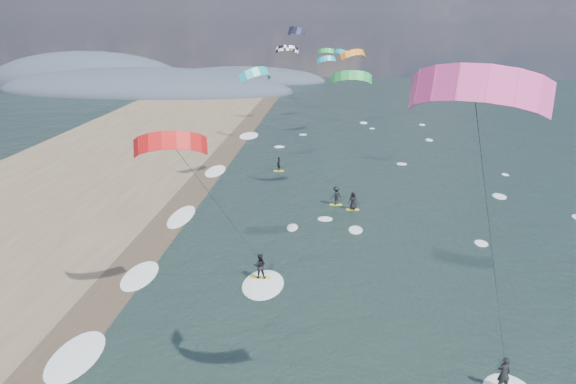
{
  "coord_description": "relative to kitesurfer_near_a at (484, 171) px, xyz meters",
  "views": [
    {
      "loc": [
        1.7,
        -16.97,
        16.44
      ],
      "look_at": [
        -1.0,
        12.0,
        7.0
      ],
      "focal_mm": 35.0,
      "sensor_mm": 36.0,
      "label": 1
    }
  ],
  "objects": [
    {
      "name": "kitesurfer_near_b",
      "position": [
        -11.69,
        10.69,
        -4.43
      ],
      "size": [
        7.06,
        8.57,
        11.6
      ],
      "color": "yellow",
      "rests_on": "ground"
    },
    {
      "name": "shoreline_surf",
      "position": [
        -17.03,
        14.37,
        -11.65
      ],
      "size": [
        2.4,
        79.4,
        0.11
      ],
      "color": "white",
      "rests_on": "ground"
    },
    {
      "name": "wet_sand_strip",
      "position": [
        -18.23,
        9.62,
        -11.64
      ],
      "size": [
        3.0,
        240.0,
        0.0
      ],
      "primitive_type": "cube",
      "color": "#382D23",
      "rests_on": "ground"
    },
    {
      "name": "coastal_hills",
      "position": [
        -51.07,
        107.48,
        -11.65
      ],
      "size": [
        80.0,
        41.0,
        15.0
      ],
      "color": "#3D4756",
      "rests_on": "ground"
    },
    {
      "name": "far_kitesurfers",
      "position": [
        -5.22,
        31.14,
        -10.82
      ],
      "size": [
        8.83,
        12.32,
        1.71
      ],
      "color": "yellow",
      "rests_on": "ground"
    },
    {
      "name": "bg_kite_field",
      "position": [
        -7.3,
        59.01,
        -0.7
      ],
      "size": [
        13.76,
        57.98,
        5.92
      ],
      "color": "green",
      "rests_on": "ground"
    },
    {
      "name": "kitesurfer_near_a",
      "position": [
        0.0,
        0.0,
        0.0
      ],
      "size": [
        7.83,
        8.89,
        15.5
      ],
      "color": "yellow",
      "rests_on": "ground"
    }
  ]
}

